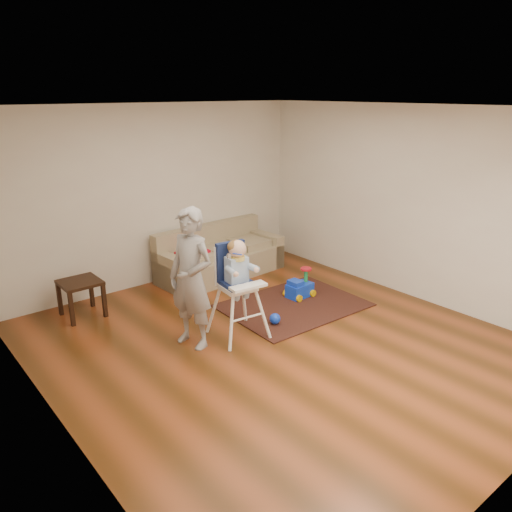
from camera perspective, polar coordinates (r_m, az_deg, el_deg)
ground at (r=6.03m, az=2.46°, el=-10.00°), size 5.50×5.50×0.00m
room_envelope at (r=5.78m, az=-0.80°, el=8.56°), size 5.04×5.52×2.72m
sofa at (r=8.01m, az=-4.05°, el=0.45°), size 2.11×0.96×0.80m
side_table at (r=7.01m, az=-19.30°, el=-4.60°), size 0.50×0.50×0.50m
area_rug at (r=7.03m, az=4.30°, el=-5.61°), size 1.92×1.47×0.01m
ride_on_toy at (r=7.23m, az=5.03°, el=-3.11°), size 0.39×0.28×0.41m
toy_ball at (r=6.44m, az=2.18°, el=-7.18°), size 0.14×0.14×0.14m
high_chair at (r=5.97m, az=-2.10°, el=-3.97°), size 0.63×0.63×1.23m
adult at (r=5.73m, az=-7.42°, el=-2.60°), size 0.54×0.69×1.65m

